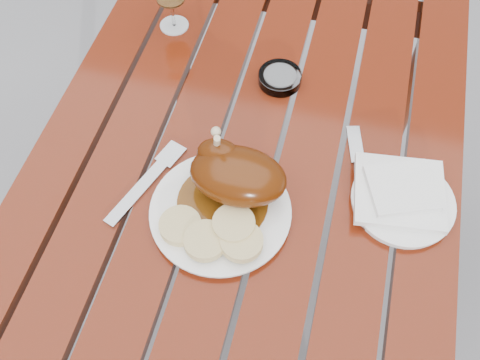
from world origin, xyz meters
name	(u,v)px	position (x,y,z in m)	size (l,w,h in m)	color
ground	(245,291)	(0.00, 0.00, 0.00)	(60.00, 60.00, 0.00)	slate
table	(246,238)	(0.00, 0.00, 0.38)	(0.80, 1.20, 0.75)	maroon
dinner_plate	(221,212)	(-0.01, -0.15, 0.76)	(0.25, 0.25, 0.02)	white
roast_duck	(234,174)	(0.00, -0.10, 0.81)	(0.19, 0.17, 0.12)	#5C300A
bread_dumplings	(215,233)	(-0.01, -0.20, 0.78)	(0.18, 0.11, 0.03)	#E2D08A
side_plate	(402,202)	(0.30, -0.05, 0.76)	(0.18, 0.18, 0.01)	white
napkin	(399,192)	(0.29, -0.04, 0.77)	(0.16, 0.15, 0.01)	white
ashtray	(280,78)	(0.02, 0.19, 0.76)	(0.09, 0.09, 0.02)	#B2B7BC
fork	(142,186)	(-0.17, -0.13, 0.75)	(0.02, 0.19, 0.01)	gray
knife	(361,183)	(0.22, -0.02, 0.75)	(0.02, 0.19, 0.01)	gray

